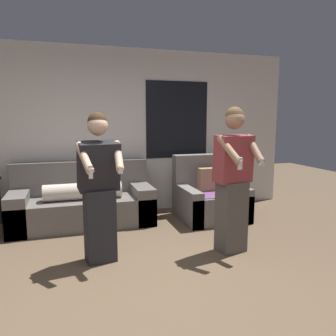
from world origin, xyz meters
name	(u,v)px	position (x,y,z in m)	size (l,w,h in m)	color
ground_plane	(143,292)	(0.00, 0.00, 0.00)	(14.00, 14.00, 0.00)	brown
wall_back	(106,132)	(0.02, 2.68, 1.35)	(6.46, 0.07, 2.70)	silver
couch	(83,203)	(-0.41, 2.21, 0.32)	(2.04, 0.88, 0.92)	slate
armchair	(209,198)	(1.53, 1.93, 0.32)	(0.99, 0.93, 0.99)	slate
person_left	(99,188)	(-0.29, 0.79, 0.83)	(0.49, 0.53, 1.64)	#28282D
person_right	(233,180)	(1.22, 0.62, 0.87)	(0.48, 0.51, 1.71)	#56514C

